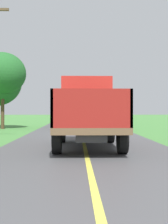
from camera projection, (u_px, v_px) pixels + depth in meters
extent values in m
cube|color=#2D2D30|center=(88.00, 132.00, 11.18)|extent=(0.90, 5.51, 0.24)
cube|color=brown|center=(88.00, 126.00, 11.18)|extent=(2.30, 5.80, 0.20)
cube|color=red|center=(86.00, 100.00, 13.12)|extent=(2.10, 1.90, 1.90)
cube|color=black|center=(86.00, 94.00, 14.08)|extent=(1.78, 0.02, 0.76)
cube|color=maroon|center=(56.00, 109.00, 10.18)|extent=(0.08, 3.85, 1.10)
cube|color=maroon|center=(121.00, 109.00, 10.23)|extent=(0.08, 3.85, 1.10)
cube|color=maroon|center=(92.00, 108.00, 8.32)|extent=(2.30, 0.08, 1.10)
cube|color=maroon|center=(87.00, 109.00, 12.09)|extent=(2.30, 0.08, 1.10)
cylinder|color=black|center=(62.00, 131.00, 12.95)|extent=(0.28, 1.00, 1.00)
cylinder|color=black|center=(110.00, 131.00, 13.01)|extent=(0.28, 1.00, 1.00)
cylinder|color=black|center=(57.00, 138.00, 9.56)|extent=(0.28, 1.00, 1.00)
cylinder|color=black|center=(122.00, 138.00, 9.61)|extent=(0.28, 1.00, 1.00)
ellipsoid|color=#7EAB29|center=(63.00, 122.00, 9.14)|extent=(0.49, 0.61, 0.48)
ellipsoid|color=#7AB32F|center=(100.00, 119.00, 11.47)|extent=(0.55, 0.67, 0.46)
ellipsoid|color=#75C136|center=(96.00, 111.00, 11.00)|extent=(0.54, 0.65, 0.43)
ellipsoid|color=#7CB32C|center=(75.00, 118.00, 10.57)|extent=(0.57, 0.52, 0.49)
ellipsoid|color=#7EB420|center=(110.00, 118.00, 11.10)|extent=(0.52, 0.51, 0.46)
ellipsoid|color=#6DB824|center=(96.00, 119.00, 11.22)|extent=(0.51, 0.49, 0.48)
ellipsoid|color=#6FB428|center=(79.00, 101.00, 11.57)|extent=(0.41, 0.44, 0.44)
ellipsoid|color=#79B028|center=(95.00, 101.00, 11.39)|extent=(0.57, 0.69, 0.51)
ellipsoid|color=#81B722|center=(118.00, 121.00, 8.72)|extent=(0.60, 0.55, 0.48)
ellipsoid|color=#74AE30|center=(104.00, 110.00, 9.35)|extent=(0.51, 0.50, 0.45)
ellipsoid|color=#84BD34|center=(114.00, 120.00, 8.74)|extent=(0.42, 0.40, 0.49)
ellipsoid|color=#6DC123|center=(78.00, 110.00, 10.38)|extent=(0.52, 0.55, 0.38)
ellipsoid|color=#83AB27|center=(77.00, 118.00, 11.09)|extent=(0.50, 0.50, 0.38)
ellipsoid|color=#7BAB39|center=(80.00, 119.00, 10.51)|extent=(0.53, 0.50, 0.39)
cube|color=#2D2D30|center=(84.00, 121.00, 23.24)|extent=(0.90, 5.51, 0.24)
cube|color=brown|center=(84.00, 118.00, 23.24)|extent=(2.30, 5.80, 0.20)
cube|color=#197A4C|center=(84.00, 105.00, 25.19)|extent=(2.10, 1.90, 1.90)
cube|color=black|center=(84.00, 101.00, 26.14)|extent=(1.78, 0.02, 0.76)
cube|color=#232328|center=(70.00, 110.00, 22.24)|extent=(0.08, 3.85, 1.10)
cube|color=#232328|center=(100.00, 110.00, 22.29)|extent=(0.08, 3.85, 1.10)
cube|color=#232328|center=(85.00, 109.00, 20.38)|extent=(2.30, 0.08, 1.10)
cube|color=#232328|center=(84.00, 110.00, 24.15)|extent=(2.30, 0.08, 1.10)
cylinder|color=black|center=(71.00, 121.00, 25.02)|extent=(0.28, 1.00, 1.00)
cylinder|color=black|center=(96.00, 121.00, 25.07)|extent=(0.28, 1.00, 1.00)
cylinder|color=black|center=(70.00, 123.00, 21.62)|extent=(0.28, 1.00, 1.00)
cylinder|color=black|center=(99.00, 123.00, 21.68)|extent=(0.28, 1.00, 1.00)
ellipsoid|color=#7DB633|center=(93.00, 115.00, 22.33)|extent=(0.40, 0.43, 0.46)
ellipsoid|color=#7ABA24|center=(96.00, 110.00, 21.30)|extent=(0.57, 0.57, 0.52)
ellipsoid|color=#81B121|center=(89.00, 115.00, 22.76)|extent=(0.49, 0.63, 0.49)
ellipsoid|color=#79AD2F|center=(92.00, 111.00, 21.44)|extent=(0.58, 0.55, 0.51)
ellipsoid|color=#85BE39|center=(88.00, 110.00, 21.63)|extent=(0.44, 0.56, 0.38)
ellipsoid|color=#85B531|center=(85.00, 110.00, 20.88)|extent=(0.57, 0.54, 0.44)
ellipsoid|color=#83B026|center=(90.00, 106.00, 22.56)|extent=(0.59, 0.60, 0.38)
ellipsoid|color=#7DA823|center=(75.00, 114.00, 21.52)|extent=(0.59, 0.72, 0.46)
ellipsoid|color=#83B623|center=(89.00, 111.00, 22.89)|extent=(0.47, 0.49, 0.46)
ellipsoid|color=#73B530|center=(97.00, 110.00, 21.16)|extent=(0.45, 0.50, 0.44)
ellipsoid|color=#72A92C|center=(76.00, 110.00, 23.60)|extent=(0.53, 0.50, 0.52)
ellipsoid|color=#83AC30|center=(84.00, 110.00, 23.59)|extent=(0.44, 0.50, 0.43)
ellipsoid|color=#73B529|center=(90.00, 115.00, 21.55)|extent=(0.48, 0.60, 0.40)
ellipsoid|color=#73B136|center=(89.00, 115.00, 22.06)|extent=(0.57, 0.66, 0.39)
cylinder|color=#4C3823|center=(3.00, 110.00, 23.70)|extent=(0.28, 0.28, 2.92)
ellipsoid|color=#236028|center=(2.00, 73.00, 23.69)|extent=(3.70, 3.70, 3.33)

